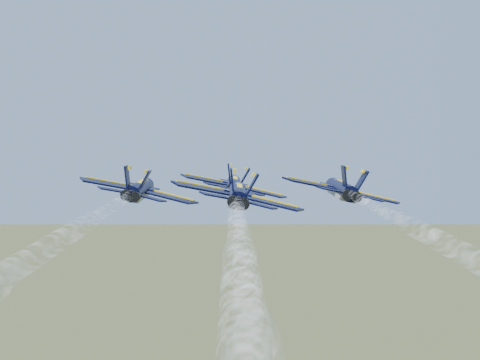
# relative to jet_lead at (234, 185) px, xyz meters

# --- Properties ---
(jet_lead) EXTENTS (14.47, 19.05, 4.87)m
(jet_lead) POSITION_rel_jet_lead_xyz_m (0.00, 0.00, 0.00)
(jet_lead) COLOR black
(jet_left) EXTENTS (14.47, 19.05, 4.87)m
(jet_left) POSITION_rel_jet_lead_xyz_m (-10.49, -11.11, 0.00)
(jet_left) COLOR black
(jet_right) EXTENTS (14.47, 19.05, 4.87)m
(jet_right) POSITION_rel_jet_lead_xyz_m (14.01, -8.95, 0.00)
(jet_right) COLOR black
(jet_slot) EXTENTS (14.47, 19.05, 4.87)m
(jet_slot) POSITION_rel_jet_lead_xyz_m (2.35, -19.93, 0.00)
(jet_slot) COLOR black
(smoke_trail_lead) EXTENTS (9.22, 73.19, 2.17)m
(smoke_trail_lead) POSITION_rel_jet_lead_xyz_m (5.49, -53.01, 0.04)
(smoke_trail_lead) COLOR white
(smoke_trail_left) EXTENTS (9.22, 73.19, 2.17)m
(smoke_trail_left) POSITION_rel_jet_lead_xyz_m (-4.99, -64.12, 0.04)
(smoke_trail_left) COLOR white
(smoke_trail_slot) EXTENTS (9.22, 73.19, 2.17)m
(smoke_trail_slot) POSITION_rel_jet_lead_xyz_m (7.85, -72.94, 0.04)
(smoke_trail_slot) COLOR white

